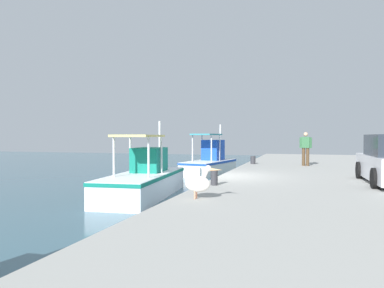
{
  "coord_description": "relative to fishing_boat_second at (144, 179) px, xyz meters",
  "views": [
    {
      "loc": [
        -13.16,
        -3.06,
        2.3
      ],
      "look_at": [
        3.59,
        2.24,
        1.93
      ],
      "focal_mm": 32.89,
      "sensor_mm": 36.0,
      "label": 1
    }
  ],
  "objects": [
    {
      "name": "quay_pier",
      "position": [
        0.89,
        -7.75,
        -0.25
      ],
      "size": [
        36.0,
        10.0,
        0.8
      ],
      "primitive_type": "cube",
      "color": "#9E9E99",
      "rests_on": "ground"
    },
    {
      "name": "fishing_boat_second",
      "position": [
        0.0,
        0.0,
        0.0
      ],
      "size": [
        5.94,
        2.46,
        2.98
      ],
      "color": "white",
      "rests_on": "ground"
    },
    {
      "name": "fishing_boat_third",
      "position": [
        8.41,
        -0.4,
        0.03
      ],
      "size": [
        4.96,
        2.5,
        3.09
      ],
      "color": "white",
      "rests_on": "ground"
    },
    {
      "name": "pelican",
      "position": [
        -4.18,
        -3.38,
        0.54
      ],
      "size": [
        0.41,
        0.96,
        0.82
      ],
      "color": "tan",
      "rests_on": "quay_pier"
    },
    {
      "name": "fisherman_standing",
      "position": [
        6.67,
        -5.94,
        1.1
      ],
      "size": [
        0.28,
        0.6,
        1.73
      ],
      "color": "#4C3823",
      "rests_on": "quay_pier"
    },
    {
      "name": "mooring_bollard_third",
      "position": [
        -1.76,
        -3.2,
        0.4
      ],
      "size": [
        0.22,
        0.22,
        0.5
      ],
      "primitive_type": "cylinder",
      "color": "#333338",
      "rests_on": "quay_pier"
    },
    {
      "name": "mooring_bollard_fourth",
      "position": [
        7.06,
        -3.2,
        0.36
      ],
      "size": [
        0.27,
        0.27,
        0.43
      ],
      "primitive_type": "cylinder",
      "color": "#333338",
      "rests_on": "quay_pier"
    }
  ]
}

